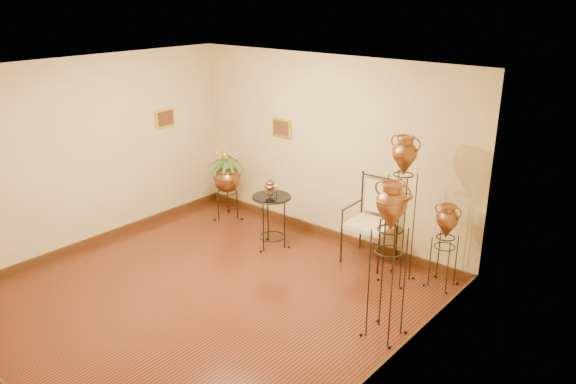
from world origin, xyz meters
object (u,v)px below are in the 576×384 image
Objects in this scene: amphora_tall at (401,209)px; side_table at (272,221)px; planter_urn at (227,176)px; amphora_mid at (388,261)px; armchair at (370,222)px.

side_table is at bearing -171.82° from amphora_tall.
amphora_tall is 1.51× the size of planter_urn.
amphora_tall reaches higher than side_table.
amphora_tall is at bearing -2.05° from planter_urn.
planter_urn is at bearing 160.84° from amphora_mid.
armchair is 1.17× the size of side_table.
amphora_mid reaches higher than planter_urn.
armchair is at bearing 127.39° from amphora_mid.
amphora_tall is 1.94× the size of side_table.
armchair is (-0.59, 0.25, -0.42)m from amphora_tall.
amphora_tall is 1.32m from amphora_mid.
planter_urn is (-3.82, 1.33, -0.19)m from amphora_mid.
amphora_tall is at bearing -26.06° from armchair.
amphora_tall is at bearing 113.53° from amphora_mid.
planter_urn is 1.10× the size of armchair.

